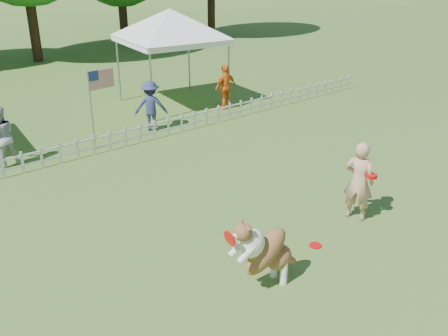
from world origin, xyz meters
name	(u,v)px	position (x,y,z in m)	size (l,w,h in m)	color
ground	(298,250)	(0.00, 0.00, 0.00)	(120.00, 120.00, 0.00)	#2C521A
picket_fence	(118,139)	(0.00, 7.00, 0.30)	(22.00, 0.08, 0.60)	silver
handler	(359,181)	(1.89, 0.08, 0.87)	(0.63, 0.42, 1.74)	tan
dog	(267,251)	(-1.27, -0.42, 0.71)	(1.37, 0.46, 1.42)	brown
frisbee_on_turf	(315,245)	(0.36, -0.13, 0.01)	(0.24, 0.24, 0.02)	#BF0B0B
canopy_tent_right	(172,59)	(3.87, 9.82, 1.69)	(3.27, 3.27, 3.38)	white
flag_pole	(92,111)	(-0.52, 7.43, 1.15)	(0.88, 0.09, 2.30)	gray
spectator_a	(1,137)	(-2.94, 7.84, 0.82)	(0.79, 0.62, 1.63)	#A9A9AF
spectator_b	(151,106)	(1.65, 7.80, 0.80)	(1.03, 0.59, 1.60)	navy
spectator_c	(225,87)	(4.99, 8.11, 0.80)	(0.94, 0.39, 1.61)	orange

